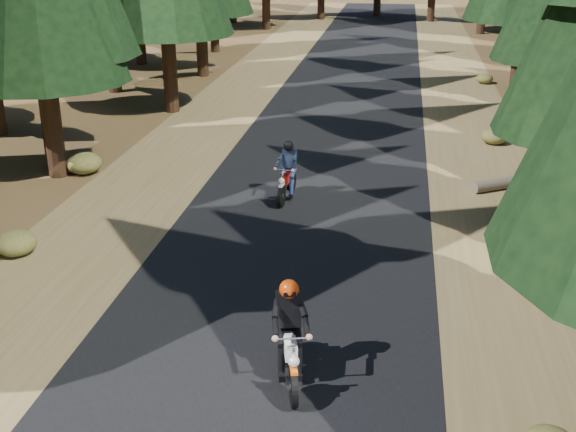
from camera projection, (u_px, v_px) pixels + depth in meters
The scene contains 8 objects.
ground at pixel (276, 300), 13.59m from camera, with size 120.00×120.00×0.00m, color #483519.
road at pixel (309, 205), 18.16m from camera, with size 6.00×100.00×0.01m, color black.
shoulder_l at pixel (135, 195), 18.82m from camera, with size 3.20×100.00×0.01m, color brown.
shoulder_r at pixel (497, 215), 17.51m from camera, with size 3.20×100.00×0.01m, color brown.
log_near at pixel (548, 176), 19.76m from camera, with size 0.32×0.32×4.91m, color #4C4233.
understory_shrubs at pixel (375, 206), 17.38m from camera, with size 15.18×30.08×0.60m.
rider_lead at pixel (290, 350), 10.96m from camera, with size 0.98×1.94×1.66m.
rider_follow at pixel (287, 181), 18.33m from camera, with size 0.67×1.74×1.51m.
Camera 1 is at (2.08, -11.82, 6.57)m, focal length 45.00 mm.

